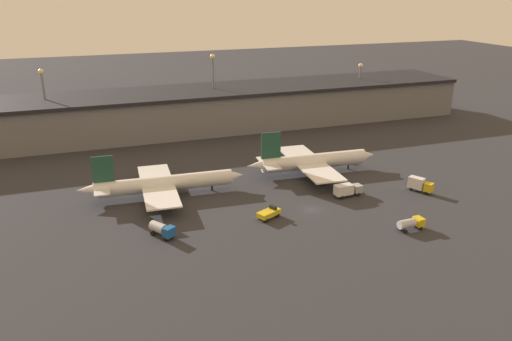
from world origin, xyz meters
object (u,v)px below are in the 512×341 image
Objects in this scene: airplane_0 at (163,184)px; service_vehicle_1 at (269,213)px; airplane_1 at (312,161)px; service_vehicle_0 at (411,223)px; service_vehicle_2 at (162,229)px; service_vehicle_4 at (347,190)px; service_vehicle_3 at (420,184)px.

airplane_0 reaches higher than service_vehicle_1.
airplane_1 is at bearing 6.15° from airplane_0.
service_vehicle_0 is 0.97× the size of service_vehicle_2.
service_vehicle_0 is at bearing -34.59° from airplane_0.
service_vehicle_0 is 20.59m from service_vehicle_4.
airplane_0 is 28.50m from service_vehicle_1.
service_vehicle_2 is at bearing 156.60° from service_vehicle_1.
service_vehicle_3 reaches higher than service_vehicle_1.
airplane_1 is at bearing 21.34° from service_vehicle_1.
service_vehicle_3 reaches higher than service_vehicle_4.
airplane_1 is 17.58m from service_vehicle_4.
airplane_1 is at bearing 94.22° from service_vehicle_0.
airplane_0 is at bearing 136.83° from service_vehicle_2.
service_vehicle_2 reaches higher than service_vehicle_1.
service_vehicle_4 reaches higher than service_vehicle_0.
airplane_1 reaches higher than service_vehicle_4.
airplane_0 is at bearing -136.13° from service_vehicle_3.
airplane_0 is 58.12m from service_vehicle_0.
service_vehicle_0 is at bearing -55.62° from service_vehicle_1.
service_vehicle_3 is at bearing -14.53° from service_vehicle_4.
service_vehicle_1 is (-26.03, 15.26, -0.30)m from service_vehicle_0.
airplane_1 reaches higher than service_vehicle_3.
service_vehicle_4 is (-18.47, 3.35, -0.16)m from service_vehicle_3.
service_vehicle_3 is (19.49, -20.82, -1.45)m from airplane_1.
service_vehicle_2 reaches higher than service_vehicle_0.
airplane_0 reaches higher than service_vehicle_3.
service_vehicle_4 is (45.97, 5.75, 0.13)m from service_vehicle_2.
service_vehicle_4 is at bearing -12.64° from service_vehicle_1.
service_vehicle_1 is at bearing 58.91° from service_vehicle_2.
airplane_0 reaches higher than service_vehicle_4.
airplane_1 reaches higher than service_vehicle_1.
service_vehicle_0 is 0.95× the size of service_vehicle_3.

